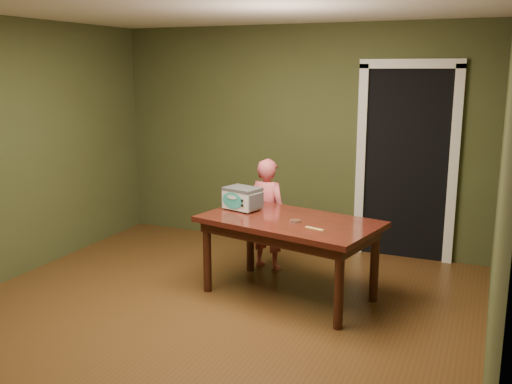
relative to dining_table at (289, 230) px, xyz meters
The scene contains 8 objects.
floor 1.21m from the dining_table, 119.71° to the right, with size 5.00×5.00×0.00m, color #543618.
room_shell 1.47m from the dining_table, 119.71° to the right, with size 4.52×5.02×2.61m.
doorway 2.09m from the dining_table, 67.27° to the left, with size 1.10×0.66×2.25m.
dining_table is the anchor object (origin of this frame).
toy_oven 0.61m from the dining_table, 163.86° to the left, with size 0.40×0.32×0.22m.
baking_pan 0.16m from the dining_table, 43.59° to the right, with size 0.10×0.10×0.02m.
spatula 0.40m from the dining_table, 36.06° to the right, with size 0.18×0.03×0.01m, color #ECCC66.
child 0.80m from the dining_table, 126.42° to the left, with size 0.43×0.28×1.19m, color #D85961.
Camera 1 is at (2.20, -3.88, 2.11)m, focal length 40.00 mm.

